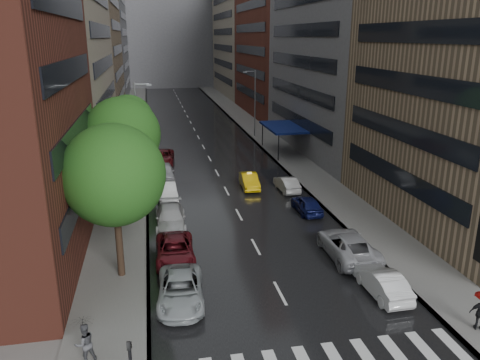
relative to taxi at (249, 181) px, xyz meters
name	(u,v)px	position (x,y,z in m)	size (l,w,h in m)	color
ground	(303,337)	(-2.23, -22.52, -0.68)	(220.00, 220.00, 0.00)	gray
road	(196,132)	(-2.23, 27.48, -0.67)	(14.00, 140.00, 0.01)	black
sidewalk_left	(133,134)	(-11.23, 27.48, -0.60)	(4.00, 140.00, 0.15)	gray
sidewalk_right	(255,129)	(6.77, 27.48, -0.60)	(4.00, 140.00, 0.15)	gray
buildings_left	(86,18)	(-17.23, 36.27, 15.31)	(8.00, 108.00, 38.00)	maroon
buildings_right	(284,26)	(12.76, 34.18, 14.35)	(8.05, 109.10, 36.00)	#937A5B
building_far	(169,26)	(-2.23, 95.48, 15.32)	(40.00, 14.00, 32.00)	slate
tree_near	(114,175)	(-10.83, -14.99, 5.53)	(5.69, 5.69, 9.08)	#382619
tree_mid	(123,135)	(-10.83, -4.31, 5.62)	(5.77, 5.77, 9.20)	#382619
tree_far	(128,120)	(-10.83, 7.22, 4.79)	(5.02, 5.02, 7.99)	#382619
taxi	(249,181)	(0.00, 0.00, 0.00)	(1.44, 4.12, 1.36)	yellow
parked_cars_left	(169,203)	(-7.63, -4.77, 0.06)	(2.93, 34.05, 1.57)	#AAB0B3
parked_cars_right	(332,230)	(3.17, -12.45, 0.07)	(2.81, 22.41, 1.61)	white
ped_black_umbrella	(84,337)	(-11.96, -22.53, 0.70)	(1.08, 0.99, 2.09)	#4E4E53
street_lamp_left	(138,125)	(-9.95, 7.48, 4.21)	(1.74, 0.22, 9.00)	gray
street_lamp_right	(254,102)	(5.49, 22.48, 4.21)	(1.74, 0.22, 9.00)	gray
awning	(283,127)	(6.75, 12.48, 2.45)	(4.00, 8.00, 3.12)	navy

